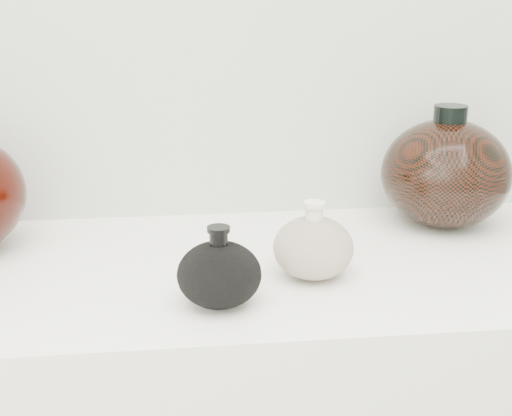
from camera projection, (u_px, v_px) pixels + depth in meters
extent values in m
cube|color=white|center=(252.00, 273.00, 1.10)|extent=(1.20, 0.50, 0.03)
ellipsoid|color=black|center=(219.00, 274.00, 0.95)|extent=(0.11, 0.11, 0.09)
cylinder|color=black|center=(219.00, 239.00, 0.93)|extent=(0.02, 0.02, 0.03)
cylinder|color=black|center=(218.00, 229.00, 0.93)|extent=(0.03, 0.03, 0.01)
ellipsoid|color=beige|center=(313.00, 248.00, 1.03)|extent=(0.13, 0.13, 0.09)
cylinder|color=beige|center=(314.00, 213.00, 1.02)|extent=(0.03, 0.03, 0.03)
cylinder|color=beige|center=(314.00, 204.00, 1.01)|extent=(0.04, 0.04, 0.01)
ellipsoid|color=black|center=(445.00, 174.00, 1.24)|extent=(0.28, 0.28, 0.19)
cylinder|color=black|center=(450.00, 116.00, 1.21)|extent=(0.07, 0.07, 0.04)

